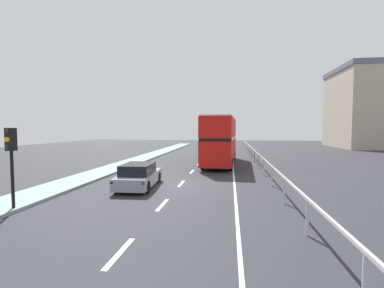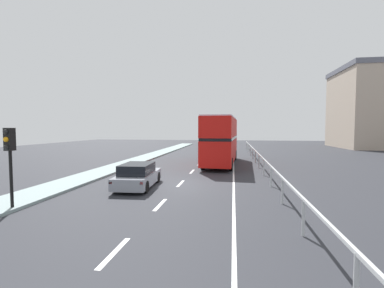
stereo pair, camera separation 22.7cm
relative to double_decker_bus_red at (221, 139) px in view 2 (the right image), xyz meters
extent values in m
cube|color=#2A2B30|center=(-2.00, -9.41, -2.36)|extent=(75.39, 120.00, 0.10)
cube|color=gray|center=(-8.50, -9.41, -2.24)|extent=(2.30, 80.00, 0.14)
cube|color=silver|center=(-2.00, -18.04, -2.31)|extent=(0.16, 1.82, 0.01)
cube|color=silver|center=(-2.00, -13.59, -2.31)|extent=(0.16, 1.82, 0.01)
cube|color=silver|center=(-2.00, -9.13, -2.31)|extent=(0.16, 1.82, 0.01)
cube|color=silver|center=(-2.00, -4.68, -2.31)|extent=(0.16, 1.82, 0.01)
cube|color=silver|center=(-2.00, -0.22, -2.31)|extent=(0.16, 1.82, 0.01)
cube|color=silver|center=(-2.00, 4.23, -2.31)|extent=(0.16, 1.82, 0.01)
cube|color=silver|center=(-2.00, 8.69, -2.31)|extent=(0.16, 1.82, 0.01)
cube|color=silver|center=(-2.00, 13.14, -2.31)|extent=(0.16, 1.82, 0.01)
cube|color=silver|center=(-2.00, 17.60, -2.31)|extent=(0.16, 1.82, 0.01)
cube|color=silver|center=(1.14, -0.41, -2.31)|extent=(0.12, 46.00, 0.01)
cube|color=#B8BBBD|center=(3.22, -0.41, -1.17)|extent=(0.08, 42.00, 0.08)
cylinder|color=#B8BBBD|center=(3.22, -19.66, -1.74)|extent=(0.10, 0.10, 1.14)
cylinder|color=#B8BBBD|center=(3.22, -16.16, -1.74)|extent=(0.10, 0.10, 1.14)
cylinder|color=#B8BBBD|center=(3.22, -12.66, -1.74)|extent=(0.10, 0.10, 1.14)
cylinder|color=#B8BBBD|center=(3.22, -9.16, -1.74)|extent=(0.10, 0.10, 1.14)
cylinder|color=#B8BBBD|center=(3.22, -5.66, -1.74)|extent=(0.10, 0.10, 1.14)
cylinder|color=#B8BBBD|center=(3.22, -2.16, -1.74)|extent=(0.10, 0.10, 1.14)
cylinder|color=#B8BBBD|center=(3.22, 1.34, -1.74)|extent=(0.10, 0.10, 1.14)
cylinder|color=#B8BBBD|center=(3.22, 4.84, -1.74)|extent=(0.10, 0.10, 1.14)
cylinder|color=#B8BBBD|center=(3.22, 8.34, -1.74)|extent=(0.10, 0.10, 1.14)
cylinder|color=#B8BBBD|center=(3.22, 11.84, -1.74)|extent=(0.10, 0.10, 1.14)
cylinder|color=#B8BBBD|center=(3.22, 15.34, -1.74)|extent=(0.10, 0.10, 1.14)
cylinder|color=#B8BBBD|center=(3.22, 18.84, -1.74)|extent=(0.10, 0.10, 1.14)
cube|color=red|center=(0.00, -0.01, -0.97)|extent=(2.94, 10.56, 1.98)
cube|color=black|center=(0.00, -0.01, 0.14)|extent=(2.94, 10.15, 0.24)
cube|color=red|center=(0.00, -0.01, 1.08)|extent=(2.94, 10.56, 1.65)
cube|color=silver|center=(0.00, -0.01, 1.96)|extent=(2.88, 10.35, 0.10)
cube|color=black|center=(0.26, 5.19, -0.87)|extent=(2.18, 0.15, 1.38)
cube|color=yellow|center=(0.26, 5.19, 1.49)|extent=(1.45, 0.11, 0.28)
cylinder|color=black|center=(-0.92, 3.87, -1.81)|extent=(0.33, 1.01, 1.00)
cylinder|color=black|center=(1.30, 3.76, -1.81)|extent=(0.33, 1.01, 1.00)
cylinder|color=black|center=(-1.29, -3.58, -1.81)|extent=(0.33, 1.01, 1.00)
cylinder|color=black|center=(0.93, -3.69, -1.81)|extent=(0.33, 1.01, 1.00)
cube|color=gray|center=(-4.16, -10.43, -1.82)|extent=(1.99, 4.18, 0.62)
cube|color=black|center=(-4.14, -10.63, -1.24)|extent=(1.67, 2.34, 0.55)
cube|color=red|center=(-4.81, -12.48, -1.67)|extent=(0.16, 0.07, 0.12)
cube|color=red|center=(-3.27, -12.39, -1.67)|extent=(0.16, 0.07, 0.12)
cylinder|color=black|center=(-5.03, -9.13, -1.99)|extent=(0.24, 0.65, 0.64)
cylinder|color=black|center=(-3.45, -9.04, -1.99)|extent=(0.24, 0.65, 0.64)
cylinder|color=black|center=(-4.87, -11.82, -1.99)|extent=(0.24, 0.65, 0.64)
cylinder|color=black|center=(-3.29, -11.72, -1.99)|extent=(0.24, 0.65, 0.64)
cylinder|color=black|center=(-7.63, -15.29, -0.59)|extent=(0.12, 0.12, 3.17)
cube|color=black|center=(-7.63, -15.29, 0.55)|extent=(0.30, 0.30, 0.90)
sphere|color=black|center=(-7.63, -15.46, 0.85)|extent=(0.20, 0.20, 0.20)
sphere|color=orange|center=(-7.63, -15.46, 0.55)|extent=(0.20, 0.20, 0.20)
sphere|color=black|center=(-7.63, -15.46, 0.25)|extent=(0.20, 0.20, 0.20)
camera|label=1|loc=(0.86, -24.51, 0.97)|focal=24.76mm
camera|label=2|loc=(1.09, -24.47, 0.97)|focal=24.76mm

